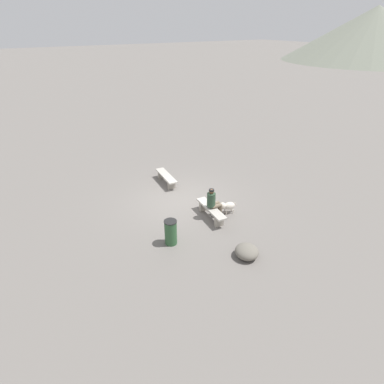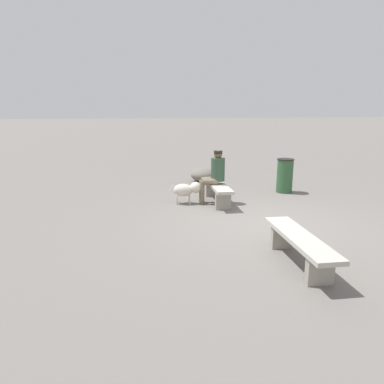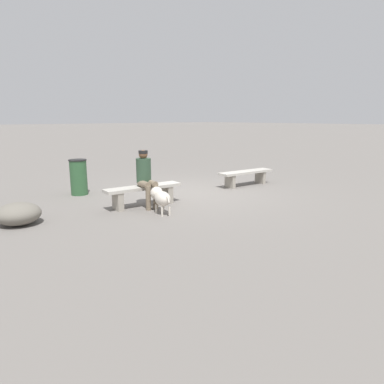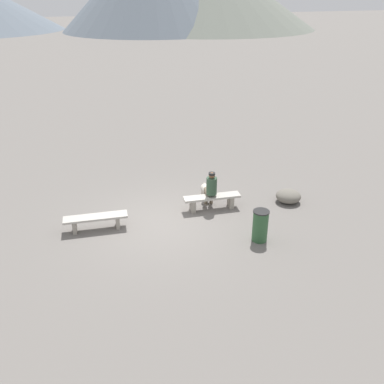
{
  "view_description": "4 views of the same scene",
  "coord_description": "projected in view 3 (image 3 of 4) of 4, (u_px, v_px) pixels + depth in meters",
  "views": [
    {
      "loc": [
        10.22,
        -5.99,
        6.82
      ],
      "look_at": [
        0.83,
        -0.0,
        0.83
      ],
      "focal_mm": 29.61,
      "sensor_mm": 36.0,
      "label": 1
    },
    {
      "loc": [
        -6.01,
        2.93,
        2.17
      ],
      "look_at": [
        0.91,
        1.15,
        0.5
      ],
      "focal_mm": 32.39,
      "sensor_mm": 36.0,
      "label": 2
    },
    {
      "loc": [
        6.04,
        6.76,
        1.97
      ],
      "look_at": [
        1.59,
        1.78,
        0.54
      ],
      "focal_mm": 32.58,
      "sensor_mm": 36.0,
      "label": 3
    },
    {
      "loc": [
        -2.72,
        -10.42,
        6.32
      ],
      "look_at": [
        1.27,
        0.83,
        0.43
      ],
      "focal_mm": 38.77,
      "sensor_mm": 36.0,
      "label": 4
    }
  ],
  "objects": [
    {
      "name": "ground",
      "position": [
        192.0,
        194.0,
        9.28
      ],
      "size": [
        210.0,
        210.0,
        0.06
      ],
      "primitive_type": "cube",
      "color": "slate"
    },
    {
      "name": "trash_bin",
      "position": [
        79.0,
        177.0,
        9.0
      ],
      "size": [
        0.45,
        0.45,
        0.92
      ],
      "color": "#2D5633",
      "rests_on": "ground"
    },
    {
      "name": "dog",
      "position": [
        161.0,
        197.0,
        7.26
      ],
      "size": [
        0.4,
        0.76,
        0.53
      ],
      "rotation": [
        0.0,
        0.0,
        4.49
      ],
      "color": "beige",
      "rests_on": "ground"
    },
    {
      "name": "bench_left",
      "position": [
        246.0,
        175.0,
        10.24
      ],
      "size": [
        1.85,
        0.61,
        0.44
      ],
      "rotation": [
        0.0,
        0.0,
        -0.11
      ],
      "color": "gray",
      "rests_on": "ground"
    },
    {
      "name": "seated_person",
      "position": [
        145.0,
        175.0,
        7.71
      ],
      "size": [
        0.39,
        0.61,
        1.27
      ],
      "rotation": [
        0.0,
        0.0,
        -0.15
      ],
      "color": "#2D4733",
      "rests_on": "ground"
    },
    {
      "name": "bench_right",
      "position": [
        143.0,
        192.0,
        7.85
      ],
      "size": [
        1.83,
        0.57,
        0.46
      ],
      "rotation": [
        0.0,
        0.0,
        -0.11
      ],
      "color": "gray",
      "rests_on": "ground"
    },
    {
      "name": "boulder",
      "position": [
        18.0,
        214.0,
        6.5
      ],
      "size": [
        0.99,
        0.96,
        0.42
      ],
      "primitive_type": "ellipsoid",
      "rotation": [
        0.0,
        0.0,
        6.01
      ],
      "color": "#6B665B",
      "rests_on": "ground"
    }
  ]
}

